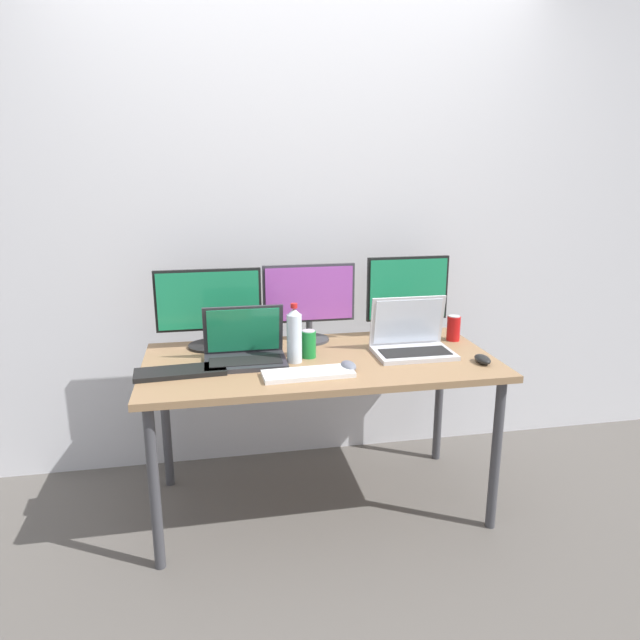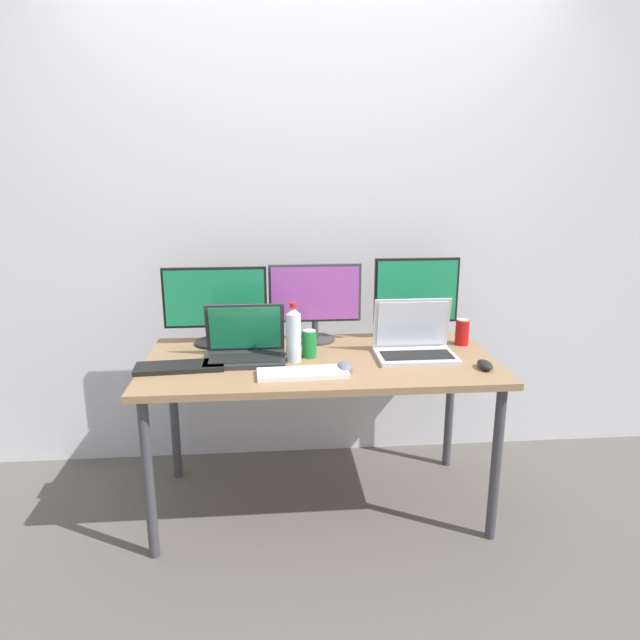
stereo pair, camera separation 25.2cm
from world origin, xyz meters
The scene contains 15 objects.
ground_plane centered at (0.00, 0.00, 0.00)m, with size 16.00×16.00×0.00m, color #5B5651.
wall_back centered at (0.00, 0.59, 1.30)m, with size 7.00×0.08×2.60m, color silver.
work_desk centered at (0.00, 0.00, 0.68)m, with size 1.56×0.76×0.74m.
monitor_left centered at (-0.48, 0.27, 0.94)m, with size 0.49×0.21×0.38m.
monitor_center centered at (0.00, 0.28, 0.95)m, with size 0.45×0.20×0.38m.
monitor_right centered at (0.50, 0.28, 0.96)m, with size 0.42×0.18×0.41m.
laptop_silver centered at (-0.33, 0.02, 0.80)m, with size 0.35×0.24×0.25m.
laptop_secondary centered at (0.43, 0.00, 0.80)m, with size 0.36×0.24×0.26m.
keyboard_main centered at (-0.09, -0.21, 0.75)m, with size 0.38×0.13×0.02m, color white.
keyboard_aux centered at (-0.61, -0.09, 0.75)m, with size 0.37×0.14×0.02m, color black.
mouse_by_keyboard centered at (0.69, -0.20, 0.76)m, with size 0.06×0.11×0.04m, color black.
mouse_by_laptop centered at (0.09, -0.17, 0.76)m, with size 0.06×0.11×0.04m, color slate.
water_bottle centered at (-0.12, -0.02, 0.86)m, with size 0.07×0.07×0.27m.
soda_can_near_keyboard centered at (-0.05, 0.03, 0.80)m, with size 0.07×0.07×0.13m.
soda_can_by_laptop centered at (0.70, 0.15, 0.80)m, with size 0.07×0.07×0.13m.
Camera 2 is at (-0.21, -2.43, 1.57)m, focal length 32.00 mm.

